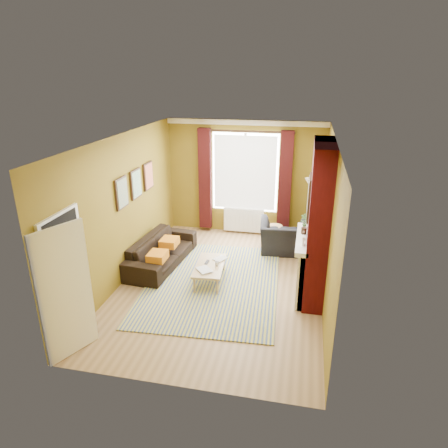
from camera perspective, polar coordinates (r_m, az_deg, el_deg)
The scene contains 12 objects.
ground at distance 7.83m, azimuth -0.38°, elevation -8.52°, with size 5.50×5.50×0.00m, color brown.
room_walls at distance 7.40m, azimuth 4.87°, elevation 1.39°, with size 3.82×5.54×2.83m.
striped_rug at distance 7.85m, azimuth -1.63°, elevation -8.36°, with size 2.69×3.60×0.02m.
sofa at distance 8.55m, azimuth -8.92°, elevation -3.83°, with size 2.07×0.81×0.60m, color black.
armchair at distance 9.12m, azimuth 8.65°, elevation -1.81°, with size 1.10×0.96×0.72m, color black.
coffee_table at distance 7.78m, azimuth -2.04°, elevation -6.09°, with size 0.63×1.11×0.36m.
wicker_stool at distance 9.62m, azimuth 7.27°, elevation -1.40°, with size 0.38×0.38×0.43m.
floor_lamp at distance 9.38m, azimuth 12.05°, elevation 4.41°, with size 0.29×0.29×1.58m.
book_a at distance 7.50m, azimuth -3.64°, elevation -6.77°, with size 0.23×0.31×0.03m, color #999999.
book_b at distance 8.03m, azimuth -1.06°, elevation -4.77°, with size 0.20×0.27×0.02m, color #999999.
mug at distance 7.71m, azimuth -1.02°, elevation -5.67°, with size 0.09×0.09×0.08m, color #999999.
tv_remote at distance 7.84m, azimuth -2.45°, elevation -5.46°, with size 0.06×0.17×0.02m.
Camera 1 is at (1.46, -6.65, 3.88)m, focal length 32.00 mm.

